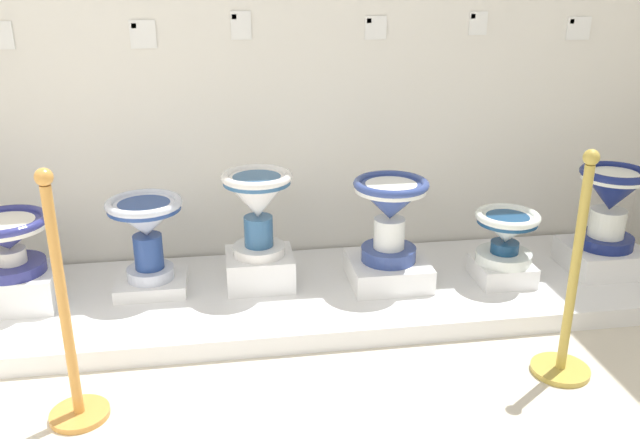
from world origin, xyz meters
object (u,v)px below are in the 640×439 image
(plinth_block_central_ornate, at_px, (152,284))
(antique_toilet_leftmost, at_px, (506,231))
(antique_toilet_central_ornate, at_px, (146,223))
(antique_toilet_tall_cobalt, at_px, (257,200))
(plinth_block_slender_white, at_px, (388,271))
(info_placard_fourth, at_px, (376,28))
(plinth_block_tall_cobalt, at_px, (260,269))
(plinth_block_leftmost, at_px, (502,271))
(plinth_block_broad_patterned, at_px, (601,257))
(stanchion_post_near_right, at_px, (569,310))
(antique_toilet_slender_white, at_px, (390,207))
(plinth_block_squat_floral, at_px, (17,289))
(stanchion_post_near_left, at_px, (69,343))
(info_placard_second, at_px, (143,34))
(info_placard_sixth, at_px, (578,28))
(antique_toilet_squat_floral, at_px, (7,237))
(antique_toilet_broad_patterned, at_px, (611,198))
(info_placard_third, at_px, (241,25))
(info_placard_fifth, at_px, (478,23))

(plinth_block_central_ornate, bearing_deg, antique_toilet_leftmost, -5.20)
(antique_toilet_central_ornate, relative_size, antique_toilet_tall_cobalt, 0.98)
(plinth_block_slender_white, distance_m, antique_toilet_leftmost, 0.64)
(info_placard_fourth, bearing_deg, antique_toilet_leftmost, -44.38)
(plinth_block_tall_cobalt, height_order, antique_toilet_tall_cobalt, antique_toilet_tall_cobalt)
(plinth_block_leftmost, bearing_deg, info_placard_fourth, 135.62)
(plinth_block_broad_patterned, relative_size, stanchion_post_near_right, 0.39)
(plinth_block_broad_patterned, bearing_deg, antique_toilet_slender_white, 179.07)
(plinth_block_central_ornate, relative_size, plinth_block_slender_white, 0.88)
(plinth_block_central_ornate, relative_size, antique_toilet_slender_white, 0.81)
(plinth_block_squat_floral, relative_size, stanchion_post_near_left, 0.38)
(antique_toilet_central_ornate, height_order, antique_toilet_slender_white, antique_toilet_slender_white)
(info_placard_second, xyz_separation_m, info_placard_sixth, (2.34, -0.00, -0.00))
(plinth_block_squat_floral, relative_size, plinth_block_tall_cobalt, 1.13)
(plinth_block_slender_white, bearing_deg, antique_toilet_squat_floral, 179.25)
(antique_toilet_tall_cobalt, height_order, stanchion_post_near_left, stanchion_post_near_left)
(info_placard_sixth, bearing_deg, antique_toilet_central_ornate, -170.35)
(plinth_block_central_ornate, xyz_separation_m, info_placard_second, (0.03, 0.40, 1.19))
(antique_toilet_squat_floral, xyz_separation_m, plinth_block_slender_white, (1.83, -0.02, -0.30))
(antique_toilet_slender_white, relative_size, info_placard_sixth, 3.11)
(antique_toilet_broad_patterned, xyz_separation_m, info_placard_third, (-1.87, 0.51, 0.85))
(antique_toilet_tall_cobalt, distance_m, plinth_block_leftmost, 1.33)
(antique_toilet_leftmost, xyz_separation_m, info_placard_third, (-1.28, 0.57, 0.99))
(info_placard_third, bearing_deg, antique_toilet_tall_cobalt, -85.84)
(plinth_block_tall_cobalt, bearing_deg, info_placard_fourth, 31.96)
(plinth_block_tall_cobalt, relative_size, antique_toilet_leftmost, 1.04)
(antique_toilet_tall_cobalt, distance_m, plinth_block_slender_white, 0.77)
(antique_toilet_central_ornate, height_order, stanchion_post_near_right, stanchion_post_near_right)
(stanchion_post_near_right, bearing_deg, plinth_block_slender_white, 125.97)
(antique_toilet_broad_patterned, bearing_deg, info_placard_second, 167.71)
(plinth_block_broad_patterned, height_order, info_placard_fifth, info_placard_fifth)
(antique_toilet_broad_patterned, bearing_deg, info_placard_fifth, 139.56)
(info_placard_second, bearing_deg, plinth_block_broad_patterned, -12.29)
(stanchion_post_near_right, bearing_deg, antique_toilet_central_ornate, 153.73)
(plinth_block_slender_white, bearing_deg, stanchion_post_near_left, -151.08)
(antique_toilet_tall_cobalt, bearing_deg, info_placard_third, 94.16)
(info_placard_fifth, distance_m, stanchion_post_near_right, 1.66)
(plinth_block_leftmost, xyz_separation_m, plinth_block_broad_patterned, (0.59, 0.05, 0.01))
(plinth_block_tall_cobalt, bearing_deg, info_placard_second, 141.10)
(antique_toilet_squat_floral, distance_m, info_placard_fourth, 2.10)
(plinth_block_central_ornate, height_order, antique_toilet_slender_white, antique_toilet_slender_white)
(info_placard_sixth, relative_size, stanchion_post_near_right, 0.14)
(plinth_block_broad_patterned, bearing_deg, antique_toilet_squat_floral, 179.18)
(plinth_block_squat_floral, relative_size, antique_toilet_squat_floral, 0.99)
(plinth_block_squat_floral, relative_size, antique_toilet_leftmost, 1.18)
(plinth_block_squat_floral, height_order, stanchion_post_near_right, stanchion_post_near_right)
(plinth_block_squat_floral, xyz_separation_m, info_placard_second, (0.65, 0.47, 1.14))
(plinth_block_slender_white, bearing_deg, plinth_block_tall_cobalt, 173.47)
(plinth_block_squat_floral, distance_m, info_placard_fourth, 2.23)
(stanchion_post_near_right, bearing_deg, antique_toilet_slender_white, 125.97)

